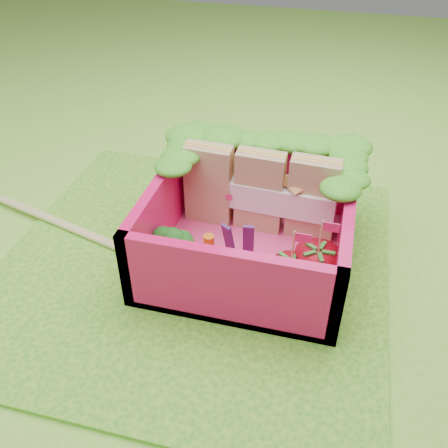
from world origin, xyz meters
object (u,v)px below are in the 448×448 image
(strawberry_right, at_px, (316,269))
(sandwich_stack, at_px, (260,192))
(bento_box, at_px, (250,225))
(broccoli, at_px, (173,244))
(chopsticks, at_px, (61,223))
(strawberry_left, at_px, (290,276))

(strawberry_right, bearing_deg, sandwich_stack, 130.71)
(bento_box, distance_m, broccoli, 0.52)
(strawberry_right, height_order, chopsticks, strawberry_right)
(broccoli, bearing_deg, strawberry_left, -3.54)
(strawberry_left, height_order, strawberry_right, strawberry_right)
(sandwich_stack, relative_size, chopsticks, 0.53)
(sandwich_stack, xyz_separation_m, strawberry_left, (0.32, -0.62, -0.17))
(sandwich_stack, relative_size, broccoli, 3.33)
(bento_box, distance_m, chopsticks, 1.47)
(strawberry_left, bearing_deg, chopsticks, 170.29)
(strawberry_left, height_order, chopsticks, strawberry_left)
(sandwich_stack, relative_size, strawberry_right, 2.09)
(bento_box, height_order, chopsticks, bento_box)
(bento_box, bearing_deg, broccoli, -149.68)
(sandwich_stack, relative_size, strawberry_left, 2.31)
(broccoli, bearing_deg, strawberry_right, 1.85)
(strawberry_left, relative_size, chopsticks, 0.23)
(broccoli, bearing_deg, sandwich_stack, 51.50)
(strawberry_right, distance_m, chopsticks, 1.94)
(strawberry_left, relative_size, strawberry_right, 0.91)
(broccoli, xyz_separation_m, strawberry_left, (0.77, -0.05, -0.06))
(sandwich_stack, bearing_deg, strawberry_left, -62.86)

